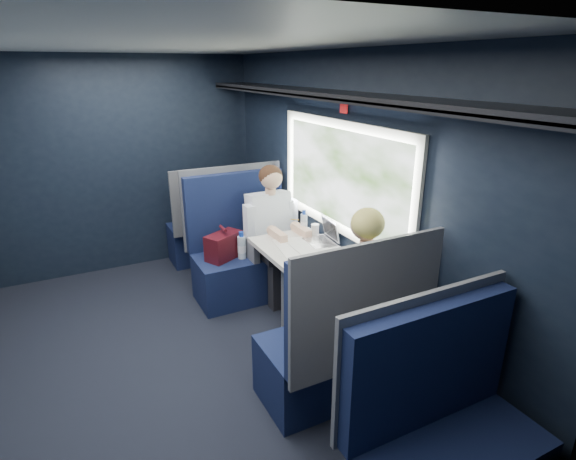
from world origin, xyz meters
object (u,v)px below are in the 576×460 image
table (302,260)px  seat_bay_near (243,254)px  seat_row_back (443,445)px  seat_row_front (214,227)px  seat_bay_far (341,347)px  bottle_small (304,223)px  cup (315,229)px  woman (359,286)px  laptop (325,236)px  man (274,227)px

table → seat_bay_near: bearing=102.5°
seat_row_back → seat_row_front: bearing=90.0°
seat_bay_far → bottle_small: (0.41, 1.27, 0.42)m
seat_bay_near → seat_row_front: 0.93m
seat_row_back → cup: seat_row_back is taller
woman → laptop: bearing=75.7°
seat_row_front → bottle_small: (0.41, -1.40, 0.42)m
table → man: bearing=84.5°
table → man: (0.07, 0.70, 0.06)m
laptop → cup: bearing=83.1°
seat_row_back → man: man is taller
seat_bay_far → cup: size_ratio=13.56×
seat_row_front → woman: 2.54m
seat_bay_far → man: (0.25, 1.57, 0.30)m
seat_bay_near → seat_row_front: bearing=89.3°
seat_bay_far → cup: bearing=67.9°
bottle_small → cup: 0.12m
seat_row_front → man: size_ratio=0.88×
bottle_small → seat_row_back: bearing=-100.7°
seat_bay_near → bottle_small: seat_bay_near is taller
woman → seat_bay_far: bearing=-146.2°
table → seat_row_front: (-0.18, 1.80, -0.25)m
woman → laptop: (0.21, 0.81, 0.07)m
seat_bay_near → seat_bay_far: size_ratio=1.00×
man → cup: (0.23, -0.39, 0.07)m
seat_bay_far → seat_row_front: seat_bay_far is taller
seat_bay_far → bottle_small: bearing=72.0°
seat_bay_near → seat_row_back: bearing=-89.8°
seat_bay_far → seat_row_back: (0.00, -0.92, -0.00)m
table → seat_bay_far: seat_bay_far is taller
man → woman: 1.41m
seat_row_back → woman: woman is taller
laptop → woman: bearing=-104.3°
seat_bay_near → woman: size_ratio=0.95×
seat_row_back → cup: 2.19m
seat_row_front → laptop: size_ratio=3.81×
man → bottle_small: man is taller
seat_bay_near → laptop: size_ratio=4.14×
table → seat_bay_far: (-0.18, -0.87, -0.25)m
seat_bay_far → bottle_small: size_ratio=5.95×
table → cup: bearing=45.7°
seat_bay_near → seat_row_back: (0.01, -2.67, -0.01)m
seat_bay_near → man: bearing=-33.4°
woman → bottle_small: 1.12m
man → woman: (0.00, -1.41, 0.01)m
seat_row_front → seat_row_back: same height
seat_row_front → man: (0.25, -1.10, 0.31)m
man → bottle_small: (0.16, -0.31, 0.12)m
seat_row_back → man: bearing=84.3°
woman → seat_bay_near: bearing=99.4°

